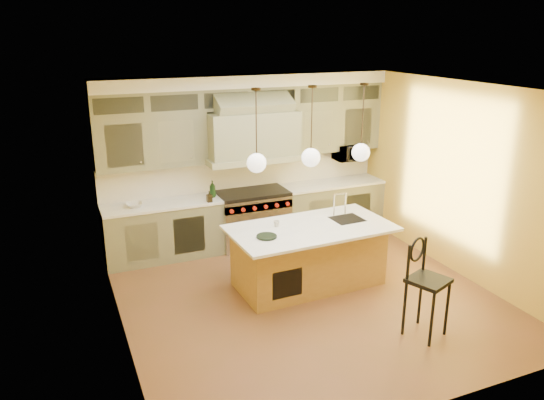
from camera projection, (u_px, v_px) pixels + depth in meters
name	position (u px, v px, depth m)	size (l,w,h in m)	color
floor	(308.00, 297.00, 7.46)	(5.00, 5.00, 0.00)	brown
ceiling	(312.00, 88.00, 6.56)	(5.00, 5.00, 0.00)	white
wall_back	(245.00, 159.00, 9.20)	(5.00, 5.00, 0.00)	gold
wall_front	(434.00, 277.00, 4.82)	(5.00, 5.00, 0.00)	gold
wall_left	(115.00, 226.00, 6.08)	(5.00, 5.00, 0.00)	gold
wall_right	(459.00, 180.00, 7.94)	(5.00, 5.00, 0.00)	gold
back_cabinetry	(250.00, 163.00, 8.97)	(5.00, 0.77, 2.90)	gray
range	(253.00, 217.00, 9.18)	(1.20, 0.74, 0.96)	silver
kitchen_island	(309.00, 254.00, 7.72)	(2.37, 1.32, 1.35)	olive
counter_stool	(426.00, 281.00, 6.37)	(0.56, 0.56, 1.24)	black
microwave	(349.00, 152.00, 9.70)	(0.54, 0.37, 0.30)	black
oil_bottle_a	(212.00, 189.00, 8.75)	(0.11, 0.11, 0.28)	black
oil_bottle_b	(209.00, 197.00, 8.52)	(0.08, 0.08, 0.18)	black
fruit_bowl	(134.00, 205.00, 8.31)	(0.26, 0.26, 0.06)	silver
cup	(277.00, 224.00, 7.53)	(0.09, 0.09, 0.08)	beige
pendant_left	(257.00, 161.00, 6.96)	(0.26, 0.26, 1.11)	#2D2319
pendant_center	(311.00, 155.00, 7.26)	(0.26, 0.26, 1.11)	#2D2319
pendant_right	(361.00, 150.00, 7.56)	(0.26, 0.26, 1.11)	#2D2319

